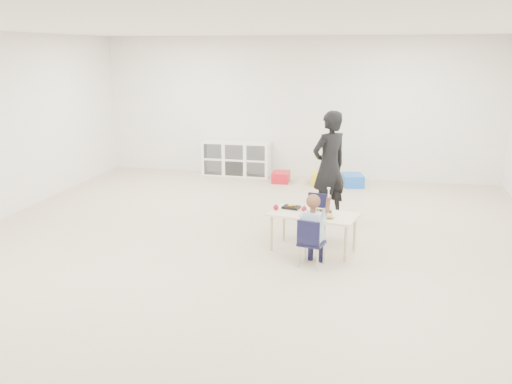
% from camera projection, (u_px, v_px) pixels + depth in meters
% --- Properties ---
extents(room, '(9.00, 9.02, 2.80)m').
position_uv_depth(room, '(243.00, 146.00, 6.61)').
color(room, '#B9AB8E').
rests_on(room, ground).
extents(table, '(1.19, 0.77, 0.51)m').
position_uv_depth(table, '(313.00, 232.00, 6.99)').
color(table, beige).
rests_on(table, ground).
extents(chair_near, '(0.35, 0.33, 0.61)m').
position_uv_depth(chair_near, '(312.00, 242.00, 6.48)').
color(chair_near, black).
rests_on(chair_near, ground).
extents(chair_far, '(0.35, 0.33, 0.61)m').
position_uv_depth(chair_far, '(314.00, 217.00, 7.47)').
color(chair_far, black).
rests_on(chair_far, ground).
extents(child, '(0.48, 0.48, 0.96)m').
position_uv_depth(child, '(312.00, 228.00, 6.43)').
color(child, '#A4C1DE').
rests_on(child, chair_near).
extents(lunch_tray_near, '(0.25, 0.20, 0.03)m').
position_uv_depth(lunch_tray_near, '(322.00, 212.00, 6.93)').
color(lunch_tray_near, black).
rests_on(lunch_tray_near, table).
extents(lunch_tray_far, '(0.25, 0.20, 0.03)m').
position_uv_depth(lunch_tray_far, '(291.00, 207.00, 7.14)').
color(lunch_tray_far, black).
rests_on(lunch_tray_far, table).
extents(milk_carton, '(0.08, 0.08, 0.10)m').
position_uv_depth(milk_carton, '(313.00, 212.00, 6.80)').
color(milk_carton, white).
rests_on(milk_carton, table).
extents(bread_roll, '(0.09, 0.09, 0.07)m').
position_uv_depth(bread_roll, '(329.00, 216.00, 6.71)').
color(bread_roll, tan).
rests_on(bread_roll, table).
extents(apple_near, '(0.07, 0.07, 0.07)m').
position_uv_depth(apple_near, '(304.00, 209.00, 7.00)').
color(apple_near, maroon).
rests_on(apple_near, table).
extents(apple_far, '(0.07, 0.07, 0.07)m').
position_uv_depth(apple_far, '(276.00, 207.00, 7.07)').
color(apple_far, maroon).
rests_on(apple_far, table).
extents(cubby_shelf, '(1.40, 0.40, 0.70)m').
position_uv_depth(cubby_shelf, '(236.00, 159.00, 11.17)').
color(cubby_shelf, white).
rests_on(cubby_shelf, ground).
extents(adult, '(0.71, 0.71, 1.67)m').
position_uv_depth(adult, '(329.00, 166.00, 8.14)').
color(adult, black).
rests_on(adult, ground).
extents(bin_red, '(0.34, 0.43, 0.20)m').
position_uv_depth(bin_red, '(281.00, 177.00, 10.65)').
color(bin_red, red).
rests_on(bin_red, ground).
extents(bin_yellow, '(0.39, 0.49, 0.23)m').
position_uv_depth(bin_yellow, '(321.00, 179.00, 10.47)').
color(bin_yellow, gold).
rests_on(bin_yellow, ground).
extents(bin_blue, '(0.46, 0.54, 0.23)m').
position_uv_depth(bin_blue, '(353.00, 180.00, 10.33)').
color(bin_blue, blue).
rests_on(bin_blue, ground).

